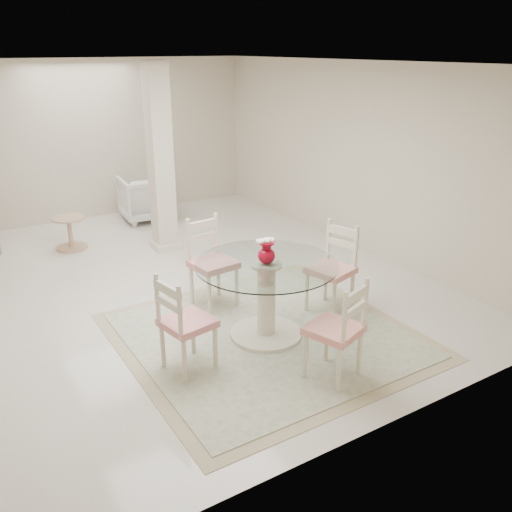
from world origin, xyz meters
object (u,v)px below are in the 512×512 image
dining_chair_north (210,256)px  dining_chair_west (181,317)px  dining_table (266,300)px  side_table (70,234)px  dining_chair_south (341,324)px  dining_chair_east (335,261)px  armchair_white (146,198)px  column (160,160)px  red_vase (266,252)px

dining_chair_north → dining_chair_west: bearing=-133.6°
dining_table → side_table: 3.95m
dining_chair_north → dining_chair_south: (0.27, -2.03, -0.04)m
dining_chair_west → dining_chair_south: bearing=-137.9°
side_table → dining_chair_east: bearing=-60.4°
dining_chair_east → armchair_white: dining_chair_east is taller
dining_chair_south → side_table: bearing=-94.9°
dining_chair_north → dining_chair_south: bearing=-88.4°
dining_table → dining_chair_west: size_ratio=1.34×
column → side_table: 1.81m
dining_table → red_vase: red_vase is taller
column → dining_chair_north: column is taller
red_vase → dining_chair_north: dining_chair_north is taller
column → dining_table: 3.22m
dining_chair_south → armchair_white: dining_chair_south is taller
dining_chair_west → dining_chair_south: 1.45m
dining_chair_east → dining_chair_north: bearing=-144.0°
dining_chair_west → dining_chair_east: bearing=-93.0°
column → dining_chair_north: bearing=-97.9°
dining_chair_south → side_table: 4.97m
red_vase → dining_chair_west: bearing=-172.3°
armchair_white → dining_table: bearing=89.9°
dining_table → armchair_white: 4.65m
red_vase → side_table: bearing=105.7°
column → dining_chair_south: column is taller
dining_chair_east → armchair_white: size_ratio=1.33×
dining_table → dining_chair_north: size_ratio=1.25×
column → dining_chair_south: 4.16m
dining_chair_east → dining_chair_west: bearing=-98.8°
dining_chair_south → side_table: size_ratio=2.21×
dining_chair_east → armchair_white: 4.52m
column → dining_chair_north: size_ratio=2.33×
column → red_vase: column is taller
column → dining_chair_east: 3.15m
red_vase → armchair_white: size_ratio=0.32×
red_vase → dining_chair_west: size_ratio=0.25×
side_table → red_vase: bearing=-74.3°
dining_chair_east → dining_chair_south: bearing=-53.6°
dining_chair_west → dining_chair_south: (1.15, -0.88, 0.01)m
dining_chair_south → side_table: (-1.21, 4.81, -0.35)m
dining_table → red_vase: 0.54m
column → side_table: size_ratio=5.46×
dining_chair_east → red_vase: bearing=-98.7°
dining_chair_west → armchair_white: dining_chair_west is taller
dining_table → dining_chair_south: size_ratio=1.33×
dining_chair_west → side_table: bearing=-9.8°
dining_table → side_table: (-1.07, 3.80, -0.20)m
column → dining_chair_north: (-0.29, -2.06, -0.74)m
dining_chair_east → dining_chair_south: dining_chair_east is taller
dining_chair_east → dining_chair_south: size_ratio=1.04×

